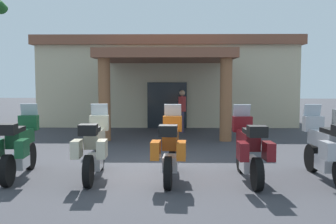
{
  "coord_description": "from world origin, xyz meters",
  "views": [
    {
      "loc": [
        1.06,
        -9.18,
        2.14
      ],
      "look_at": [
        0.38,
        2.71,
        1.2
      ],
      "focal_mm": 41.37,
      "sensor_mm": 36.0,
      "label": 1
    }
  ],
  "objects_px": {
    "motorcycle_silver": "(327,148)",
    "motorcycle_maroon": "(249,149)",
    "motorcycle_green": "(19,147)",
    "motorcycle_cream": "(94,147)",
    "pedestrian": "(182,108)",
    "motel_building": "(168,81)",
    "motorcycle_orange": "(170,148)"
  },
  "relations": [
    {
      "from": "motorcycle_orange",
      "to": "motorcycle_maroon",
      "type": "bearing_deg",
      "value": -89.26
    },
    {
      "from": "motel_building",
      "to": "motorcycle_green",
      "type": "height_order",
      "value": "motel_building"
    },
    {
      "from": "motorcycle_cream",
      "to": "motorcycle_orange",
      "type": "distance_m",
      "value": 1.69
    },
    {
      "from": "motorcycle_green",
      "to": "pedestrian",
      "type": "xyz_separation_m",
      "value": [
        3.47,
        7.91,
        0.34
      ]
    },
    {
      "from": "motel_building",
      "to": "motorcycle_green",
      "type": "relative_size",
      "value": 5.8
    },
    {
      "from": "motel_building",
      "to": "motorcycle_silver",
      "type": "bearing_deg",
      "value": -73.7
    },
    {
      "from": "motorcycle_orange",
      "to": "motel_building",
      "type": "bearing_deg",
      "value": 4.25
    },
    {
      "from": "motorcycle_orange",
      "to": "motorcycle_maroon",
      "type": "relative_size",
      "value": 1.0
    },
    {
      "from": "motorcycle_green",
      "to": "motorcycle_orange",
      "type": "distance_m",
      "value": 3.38
    },
    {
      "from": "motel_building",
      "to": "motorcycle_maroon",
      "type": "relative_size",
      "value": 5.79
    },
    {
      "from": "motorcycle_orange",
      "to": "motorcycle_maroon",
      "type": "distance_m",
      "value": 1.69
    },
    {
      "from": "motel_building",
      "to": "motorcycle_silver",
      "type": "height_order",
      "value": "motel_building"
    },
    {
      "from": "motorcycle_orange",
      "to": "pedestrian",
      "type": "relative_size",
      "value": 1.24
    },
    {
      "from": "motorcycle_silver",
      "to": "motorcycle_maroon",
      "type": "bearing_deg",
      "value": 90.92
    },
    {
      "from": "motorcycle_maroon",
      "to": "motorcycle_silver",
      "type": "distance_m",
      "value": 1.7
    },
    {
      "from": "motorcycle_green",
      "to": "motorcycle_cream",
      "type": "bearing_deg",
      "value": -95.38
    },
    {
      "from": "motorcycle_orange",
      "to": "motorcycle_silver",
      "type": "xyz_separation_m",
      "value": [
        3.38,
        0.17,
        0.0
      ]
    },
    {
      "from": "motorcycle_maroon",
      "to": "pedestrian",
      "type": "bearing_deg",
      "value": 7.78
    },
    {
      "from": "motel_building",
      "to": "motorcycle_cream",
      "type": "xyz_separation_m",
      "value": [
        -0.93,
        -12.43,
        -1.47
      ]
    },
    {
      "from": "motorcycle_cream",
      "to": "pedestrian",
      "type": "height_order",
      "value": "pedestrian"
    },
    {
      "from": "motorcycle_maroon",
      "to": "pedestrian",
      "type": "distance_m",
      "value": 8.1
    },
    {
      "from": "motel_building",
      "to": "pedestrian",
      "type": "bearing_deg",
      "value": -81.81
    },
    {
      "from": "motel_building",
      "to": "motorcycle_orange",
      "type": "distance_m",
      "value": 12.59
    },
    {
      "from": "motorcycle_green",
      "to": "motorcycle_maroon",
      "type": "distance_m",
      "value": 5.07
    },
    {
      "from": "motel_building",
      "to": "motorcycle_green",
      "type": "distance_m",
      "value": 12.83
    },
    {
      "from": "motorcycle_orange",
      "to": "pedestrian",
      "type": "xyz_separation_m",
      "value": [
        0.08,
        7.93,
        0.34
      ]
    },
    {
      "from": "motel_building",
      "to": "motorcycle_maroon",
      "type": "distance_m",
      "value": 12.81
    },
    {
      "from": "motorcycle_green",
      "to": "pedestrian",
      "type": "distance_m",
      "value": 8.64
    },
    {
      "from": "motorcycle_orange",
      "to": "pedestrian",
      "type": "distance_m",
      "value": 7.93
    },
    {
      "from": "motorcycle_maroon",
      "to": "motorcycle_silver",
      "type": "bearing_deg",
      "value": -88.07
    },
    {
      "from": "motorcycle_green",
      "to": "motorcycle_cream",
      "type": "relative_size",
      "value": 1.0
    },
    {
      "from": "motel_building",
      "to": "motorcycle_orange",
      "type": "height_order",
      "value": "motel_building"
    }
  ]
}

